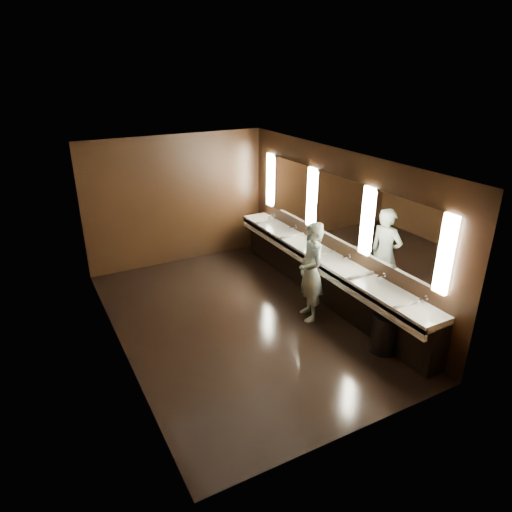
{
  "coord_description": "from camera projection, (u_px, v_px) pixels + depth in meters",
  "views": [
    {
      "loc": [
        -3.0,
        -6.2,
        4.18
      ],
      "look_at": [
        0.33,
        0.0,
        1.16
      ],
      "focal_mm": 32.0,
      "sensor_mm": 36.0,
      "label": 1
    }
  ],
  "objects": [
    {
      "name": "wall_front",
      "position": [
        359.0,
        336.0,
        4.99
      ],
      "size": [
        4.0,
        0.02,
        2.8
      ],
      "primitive_type": "cube",
      "color": "black",
      "rests_on": "floor"
    },
    {
      "name": "wall_right",
      "position": [
        337.0,
        227.0,
        8.29
      ],
      "size": [
        0.02,
        6.0,
        2.8
      ],
      "primitive_type": "cube",
      "color": "black",
      "rests_on": "floor"
    },
    {
      "name": "person",
      "position": [
        311.0,
        272.0,
        7.74
      ],
      "size": [
        0.57,
        0.72,
        1.75
      ],
      "primitive_type": "imported",
      "rotation": [
        0.0,
        0.0,
        -1.83
      ],
      "color": "#8CC0D1",
      "rests_on": "floor"
    },
    {
      "name": "trash_bin",
      "position": [
        384.0,
        333.0,
        7.03
      ],
      "size": [
        0.41,
        0.41,
        0.63
      ],
      "primitive_type": "cylinder",
      "rotation": [
        0.0,
        0.0,
        0.03
      ],
      "color": "black",
      "rests_on": "floor"
    },
    {
      "name": "mirror_band",
      "position": [
        337.0,
        208.0,
        8.15
      ],
      "size": [
        0.06,
        5.03,
        1.15
      ],
      "color": "white",
      "rests_on": "wall_right"
    },
    {
      "name": "floor",
      "position": [
        240.0,
        320.0,
        7.98
      ],
      "size": [
        6.0,
        6.0,
        0.0
      ],
      "primitive_type": "plane",
      "color": "black",
      "rests_on": "ground"
    },
    {
      "name": "sink_counter",
      "position": [
        325.0,
        274.0,
        8.56
      ],
      "size": [
        0.55,
        5.4,
        1.01
      ],
      "color": "black",
      "rests_on": "floor"
    },
    {
      "name": "wall_left",
      "position": [
        114.0,
        271.0,
        6.56
      ],
      "size": [
        0.02,
        6.0,
        2.8
      ],
      "primitive_type": "cube",
      "color": "black",
      "rests_on": "floor"
    },
    {
      "name": "wall_back",
      "position": [
        177.0,
        200.0,
        9.85
      ],
      "size": [
        4.0,
        0.02,
        2.8
      ],
      "primitive_type": "cube",
      "color": "black",
      "rests_on": "floor"
    },
    {
      "name": "ceiling",
      "position": [
        237.0,
        160.0,
        6.87
      ],
      "size": [
        4.0,
        6.0,
        0.02
      ],
      "primitive_type": "cube",
      "color": "#2D2D2B",
      "rests_on": "wall_back"
    }
  ]
}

